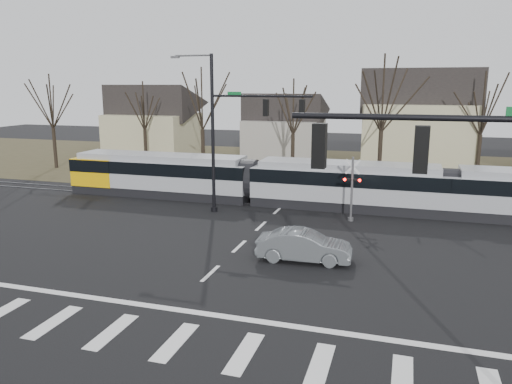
# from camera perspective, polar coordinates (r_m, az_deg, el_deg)

# --- Properties ---
(ground) EXTENTS (140.00, 140.00, 0.00)m
(ground) POSITION_cam_1_polar(r_m,az_deg,el_deg) (21.08, -7.32, -11.13)
(ground) COLOR black
(grass_verge) EXTENTS (140.00, 28.00, 0.01)m
(grass_verge) POSITION_cam_1_polar(r_m,az_deg,el_deg) (50.92, 7.61, 2.71)
(grass_verge) COLOR #38331E
(grass_verge) RESTS_ON ground
(crosswalk) EXTENTS (27.00, 2.60, 0.01)m
(crosswalk) POSITION_cam_1_polar(r_m,az_deg,el_deg) (17.88, -12.79, -15.81)
(crosswalk) COLOR silver
(crosswalk) RESTS_ON ground
(stop_line) EXTENTS (28.00, 0.35, 0.01)m
(stop_line) POSITION_cam_1_polar(r_m,az_deg,el_deg) (19.60, -9.54, -13.05)
(stop_line) COLOR silver
(stop_line) RESTS_ON ground
(lane_dashes) EXTENTS (0.18, 30.00, 0.01)m
(lane_dashes) POSITION_cam_1_polar(r_m,az_deg,el_deg) (35.53, 3.31, -1.33)
(lane_dashes) COLOR silver
(lane_dashes) RESTS_ON ground
(rail_pair) EXTENTS (90.00, 1.52, 0.06)m
(rail_pair) POSITION_cam_1_polar(r_m,az_deg,el_deg) (35.34, 3.23, -1.37)
(rail_pair) COLOR #59595E
(rail_pair) RESTS_ON ground
(tram) EXTENTS (41.57, 3.09, 3.15)m
(tram) POSITION_cam_1_polar(r_m,az_deg,el_deg) (34.45, 10.08, 0.98)
(tram) COLOR gray
(tram) RESTS_ON ground
(sedan) EXTENTS (2.13, 4.72, 1.49)m
(sedan) POSITION_cam_1_polar(r_m,az_deg,el_deg) (24.12, 5.51, -6.14)
(sedan) COLOR slate
(sedan) RESTS_ON ground
(signal_pole_near_right) EXTENTS (6.72, 0.44, 8.00)m
(signal_pole_near_right) POSITION_cam_1_polar(r_m,az_deg,el_deg) (12.16, 25.79, -4.05)
(signal_pole_near_right) COLOR black
(signal_pole_near_right) RESTS_ON ground
(signal_pole_far) EXTENTS (9.28, 0.44, 10.20)m
(signal_pole_far) POSITION_cam_1_polar(r_m,az_deg,el_deg) (31.98, -2.31, 7.51)
(signal_pole_far) COLOR black
(signal_pole_far) RESTS_ON ground
(rail_crossing_signal) EXTENTS (1.08, 0.36, 4.00)m
(rail_crossing_signal) POSITION_cam_1_polar(r_m,az_deg,el_deg) (31.20, 10.88, 0.10)
(rail_crossing_signal) COLOR #59595B
(rail_crossing_signal) RESTS_ON ground
(tree_row) EXTENTS (59.20, 7.20, 10.00)m
(tree_row) POSITION_cam_1_polar(r_m,az_deg,el_deg) (44.13, 9.07, 7.75)
(tree_row) COLOR black
(tree_row) RESTS_ON ground
(house_a) EXTENTS (9.72, 8.64, 8.60)m
(house_a) POSITION_cam_1_polar(r_m,az_deg,el_deg) (58.88, -11.68, 8.21)
(house_a) COLOR tan
(house_a) RESTS_ON ground
(house_b) EXTENTS (8.64, 7.56, 7.65)m
(house_b) POSITION_cam_1_polar(r_m,az_deg,el_deg) (55.33, 3.27, 7.69)
(house_b) COLOR gray
(house_b) RESTS_ON ground
(house_c) EXTENTS (10.80, 8.64, 10.10)m
(house_c) POSITION_cam_1_polar(r_m,az_deg,el_deg) (50.68, 18.16, 8.12)
(house_c) COLOR tan
(house_c) RESTS_ON ground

